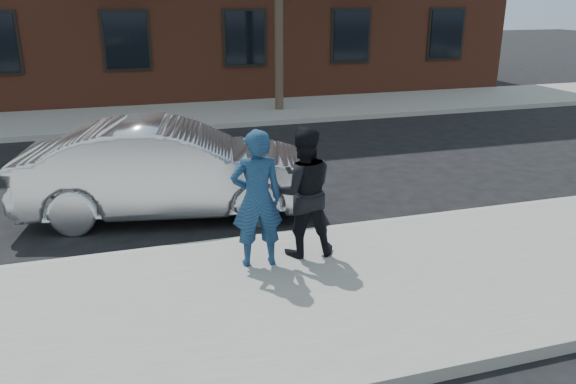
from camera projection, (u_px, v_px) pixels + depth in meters
name	position (u px, v px, depth m)	size (l,w,h in m)	color
ground	(173.00, 313.00, 6.50)	(100.00, 100.00, 0.00)	black
near_sidewalk	(175.00, 319.00, 6.25)	(50.00, 3.50, 0.15)	gray
near_curb	(160.00, 252.00, 7.88)	(50.00, 0.10, 0.15)	#999691
far_sidewalk	(131.00, 118.00, 16.64)	(50.00, 3.50, 0.15)	gray
far_curb	(134.00, 131.00, 15.01)	(50.00, 0.10, 0.15)	#999691
silver_sedan	(171.00, 169.00, 9.23)	(1.67, 4.79, 1.58)	silver
man_hoodie	(257.00, 199.00, 7.09)	(0.70, 0.54, 1.81)	navy
man_peacoat	(303.00, 192.00, 7.41)	(0.93, 0.76, 1.76)	black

